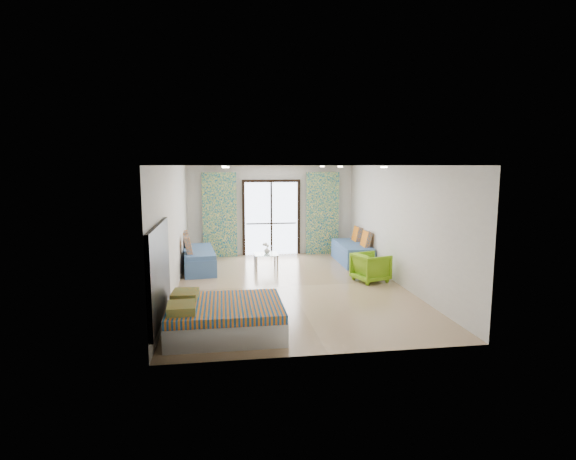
{
  "coord_description": "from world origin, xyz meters",
  "views": [
    {
      "loc": [
        -1.47,
        -9.74,
        2.7
      ],
      "look_at": [
        0.1,
        0.9,
        1.15
      ],
      "focal_mm": 28.0,
      "sensor_mm": 36.0,
      "label": 1
    }
  ],
  "objects": [
    {
      "name": "wall_left",
      "position": [
        -2.5,
        0.0,
        1.35
      ],
      "size": [
        0.01,
        7.5,
        2.7
      ],
      "primitive_type": null,
      "color": "silver",
      "rests_on": "ground"
    },
    {
      "name": "balcony_door",
      "position": [
        0.0,
        3.72,
        1.26
      ],
      "size": [
        1.76,
        0.08,
        2.28
      ],
      "color": "black",
      "rests_on": "floor"
    },
    {
      "name": "downlight_c",
      "position": [
        -1.4,
        1.0,
        2.67
      ],
      "size": [
        0.12,
        0.12,
        0.02
      ],
      "primitive_type": "cylinder",
      "color": "#FFE0B2",
      "rests_on": "ceiling"
    },
    {
      "name": "downlight_b",
      "position": [
        1.4,
        -2.0,
        2.67
      ],
      "size": [
        0.12,
        0.12,
        0.02
      ],
      "primitive_type": "cylinder",
      "color": "#FFE0B2",
      "rests_on": "ceiling"
    },
    {
      "name": "wall_back",
      "position": [
        0.0,
        3.75,
        1.35
      ],
      "size": [
        5.0,
        0.01,
        2.7
      ],
      "primitive_type": null,
      "color": "silver",
      "rests_on": "ground"
    },
    {
      "name": "floor",
      "position": [
        0.0,
        0.0,
        0.0
      ],
      "size": [
        5.0,
        7.5,
        0.01
      ],
      "primitive_type": null,
      "color": "#927557",
      "rests_on": "ground"
    },
    {
      "name": "ceiling",
      "position": [
        0.0,
        0.0,
        2.7
      ],
      "size": [
        5.0,
        7.5,
        0.01
      ],
      "primitive_type": null,
      "color": "silver",
      "rests_on": "ground"
    },
    {
      "name": "downlight_d",
      "position": [
        1.4,
        1.0,
        2.67
      ],
      "size": [
        0.12,
        0.12,
        0.02
      ],
      "primitive_type": "cylinder",
      "color": "#FFE0B2",
      "rests_on": "ceiling"
    },
    {
      "name": "wall_front",
      "position": [
        0.0,
        -3.75,
        1.35
      ],
      "size": [
        5.0,
        0.01,
        2.7
      ],
      "primitive_type": null,
      "color": "silver",
      "rests_on": "ground"
    },
    {
      "name": "headboard",
      "position": [
        -2.46,
        -2.7,
        1.05
      ],
      "size": [
        0.06,
        2.1,
        1.5
      ],
      "primitive_type": "cube",
      "color": "black",
      "rests_on": "floor"
    },
    {
      "name": "downlight_e",
      "position": [
        -1.4,
        3.0,
        2.67
      ],
      "size": [
        0.12,
        0.12,
        0.02
      ],
      "primitive_type": "cylinder",
      "color": "#FFE0B2",
      "rests_on": "ceiling"
    },
    {
      "name": "downlight_f",
      "position": [
        1.4,
        3.0,
        2.67
      ],
      "size": [
        0.12,
        0.12,
        0.02
      ],
      "primitive_type": "cylinder",
      "color": "#FFE0B2",
      "rests_on": "ceiling"
    },
    {
      "name": "coffee_table",
      "position": [
        -0.36,
        1.76,
        0.36
      ],
      "size": [
        0.62,
        0.62,
        0.71
      ],
      "rotation": [
        0.0,
        0.0,
        0.01
      ],
      "color": "silver",
      "rests_on": "floor"
    },
    {
      "name": "wall_right",
      "position": [
        2.5,
        0.0,
        1.35
      ],
      "size": [
        0.01,
        7.5,
        2.7
      ],
      "primitive_type": null,
      "color": "silver",
      "rests_on": "ground"
    },
    {
      "name": "switch_plate",
      "position": [
        -2.47,
        -1.45,
        1.05
      ],
      "size": [
        0.02,
        0.1,
        0.1
      ],
      "primitive_type": "cube",
      "color": "silver",
      "rests_on": "wall_left"
    },
    {
      "name": "vase",
      "position": [
        -0.33,
        1.82,
        0.49
      ],
      "size": [
        0.19,
        0.2,
        0.16
      ],
      "primitive_type": "imported",
      "rotation": [
        0.0,
        0.0,
        -0.24
      ],
      "color": "white",
      "rests_on": "coffee_table"
    },
    {
      "name": "downlight_a",
      "position": [
        -1.4,
        -2.0,
        2.67
      ],
      "size": [
        0.12,
        0.12,
        0.02
      ],
      "primitive_type": "cylinder",
      "color": "#FFE0B2",
      "rests_on": "ceiling"
    },
    {
      "name": "curtain_left",
      "position": [
        -1.55,
        3.57,
        1.25
      ],
      "size": [
        1.0,
        0.1,
        2.5
      ],
      "primitive_type": "cube",
      "color": "silver",
      "rests_on": "floor"
    },
    {
      "name": "daybed_left",
      "position": [
        -2.12,
        1.9,
        0.3
      ],
      "size": [
        0.96,
        2.03,
        0.97
      ],
      "rotation": [
        0.0,
        0.0,
        0.1
      ],
      "color": "#406399",
      "rests_on": "floor"
    },
    {
      "name": "balcony_rail",
      "position": [
        0.0,
        3.73,
        0.95
      ],
      "size": [
        1.52,
        0.03,
        0.04
      ],
      "primitive_type": "cube",
      "color": "#595451",
      "rests_on": "balcony_door"
    },
    {
      "name": "bed",
      "position": [
        -1.47,
        -2.7,
        0.27
      ],
      "size": [
        1.84,
        1.5,
        0.63
      ],
      "color": "silver",
      "rests_on": "floor"
    },
    {
      "name": "armchair",
      "position": [
        1.95,
        0.16,
        0.37
      ],
      "size": [
        0.86,
        0.89,
        0.73
      ],
      "primitive_type": "imported",
      "rotation": [
        0.0,
        0.0,
        1.89
      ],
      "color": "#77B217",
      "rests_on": "floor"
    },
    {
      "name": "daybed_right",
      "position": [
        2.12,
        2.21,
        0.3
      ],
      "size": [
        0.79,
        1.95,
        0.95
      ],
      "rotation": [
        0.0,
        0.0,
        -0.02
      ],
      "color": "#406399",
      "rests_on": "floor"
    },
    {
      "name": "curtain_right",
      "position": [
        1.55,
        3.57,
        1.25
      ],
      "size": [
        1.0,
        0.1,
        2.5
      ],
      "primitive_type": "cube",
      "color": "silver",
      "rests_on": "floor"
    }
  ]
}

